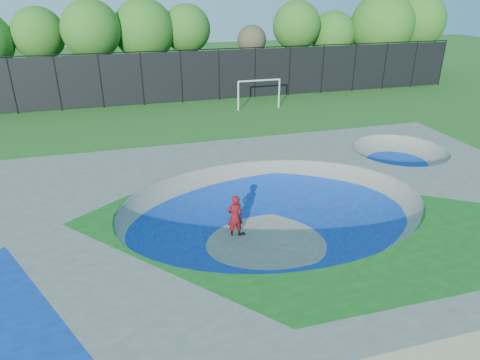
% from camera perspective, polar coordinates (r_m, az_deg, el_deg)
% --- Properties ---
extents(ground, '(120.00, 120.00, 0.00)m').
position_cam_1_polar(ground, '(15.77, 4.34, -7.84)').
color(ground, '#245E1A').
rests_on(ground, ground).
extents(skate_deck, '(22.00, 14.00, 1.50)m').
position_cam_1_polar(skate_deck, '(15.38, 4.43, -5.47)').
color(skate_deck, gray).
rests_on(skate_deck, ground).
extents(skater, '(0.64, 0.45, 1.65)m').
position_cam_1_polar(skater, '(15.48, -0.68, -4.87)').
color(skater, red).
rests_on(skater, ground).
extents(skateboard, '(0.79, 0.26, 0.05)m').
position_cam_1_polar(skateboard, '(15.89, -0.67, -7.38)').
color(skateboard, black).
rests_on(skateboard, ground).
extents(soccer_goal, '(3.31, 0.12, 2.19)m').
position_cam_1_polar(soccer_goal, '(32.30, 2.56, 12.06)').
color(soccer_goal, silver).
rests_on(soccer_goal, ground).
extents(fence, '(48.09, 0.09, 4.04)m').
position_cam_1_polar(fence, '(34.39, -7.83, 13.61)').
color(fence, black).
rests_on(fence, ground).
extents(treeline, '(54.03, 8.01, 8.71)m').
position_cam_1_polar(treeline, '(38.90, -10.79, 19.21)').
color(treeline, '#442B22').
rests_on(treeline, ground).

